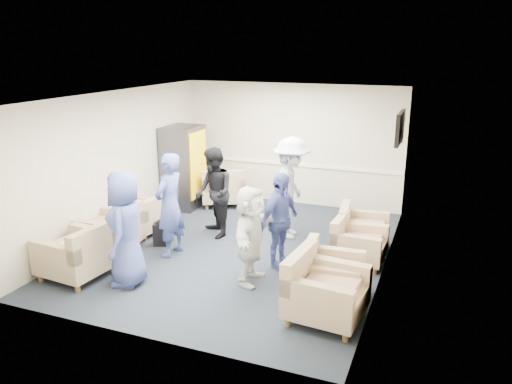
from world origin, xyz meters
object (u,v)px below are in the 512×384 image
at_px(armchair_left_far, 144,217).
at_px(armchair_corner, 223,189).
at_px(armchair_right_near, 322,292).
at_px(armchair_right_midfar, 356,244).
at_px(armchair_left_mid, 113,232).
at_px(person_front_left, 126,229).
at_px(vending_machine, 184,167).
at_px(armchair_right_far, 360,232).
at_px(armchair_left_near, 79,255).
at_px(person_mid_left, 170,205).
at_px(person_mid_right, 279,221).
at_px(person_front_right, 251,235).
at_px(person_back_right, 291,188).
at_px(person_back_left, 214,193).
at_px(armchair_right_midnear, 328,275).

relative_size(armchair_left_far, armchair_corner, 0.70).
height_order(armchair_right_near, armchair_right_midfar, armchair_right_near).
bearing_deg(armchair_left_mid, person_front_left, 43.35).
distance_m(armchair_corner, vending_machine, 1.01).
bearing_deg(armchair_right_far, armchair_left_mid, 105.83).
height_order(armchair_left_near, person_mid_left, person_mid_left).
height_order(person_mid_right, person_front_right, person_mid_right).
xyz_separation_m(armchair_corner, vending_machine, (-0.75, -0.41, 0.54)).
xyz_separation_m(armchair_right_far, person_back_right, (-1.35, 0.17, 0.62)).
height_order(armchair_right_midfar, person_front_right, person_front_right).
relative_size(person_back_left, person_mid_right, 1.07).
distance_m(armchair_corner, person_mid_right, 3.49).
height_order(armchair_left_far, person_mid_left, person_mid_left).
bearing_deg(person_front_right, person_back_left, 39.14).
xyz_separation_m(armchair_right_far, armchair_corner, (-3.34, 1.47, 0.04)).
relative_size(armchair_left_far, armchair_right_midfar, 1.02).
height_order(armchair_right_midnear, vending_machine, vending_machine).
distance_m(person_front_left, person_back_left, 2.28).
bearing_deg(person_front_left, armchair_left_near, -100.07).
bearing_deg(armchair_right_near, person_front_left, 96.35).
distance_m(armchair_right_far, person_mid_right, 1.69).
distance_m(armchair_right_midfar, person_mid_left, 3.19).
bearing_deg(person_back_right, person_front_left, 142.10).
distance_m(armchair_corner, person_back_left, 1.96).
bearing_deg(person_mid_left, armchair_left_far, -119.60).
height_order(armchair_right_midnear, armchair_right_midfar, armchair_right_midnear).
relative_size(armchair_left_mid, vending_machine, 0.52).
distance_m(armchair_left_near, person_front_left, 0.96).
relative_size(person_front_left, person_mid_left, 0.98).
bearing_deg(person_back_left, vending_machine, -176.18).
relative_size(armchair_left_mid, person_mid_right, 0.60).
relative_size(armchair_right_near, person_back_left, 0.61).
xyz_separation_m(person_front_left, person_mid_left, (0.05, 1.17, 0.02)).
height_order(armchair_left_mid, person_mid_left, person_mid_left).
xyz_separation_m(armchair_right_midfar, person_front_left, (-3.08, -2.00, 0.55)).
height_order(armchair_left_far, person_front_left, person_front_left).
bearing_deg(armchair_left_near, person_front_left, 104.57).
height_order(armchair_right_far, person_front_left, person_front_left).
relative_size(armchair_left_near, armchair_left_far, 1.17).
xyz_separation_m(armchair_left_far, armchair_right_midnear, (3.90, -1.24, 0.02)).
relative_size(armchair_corner, person_front_right, 0.82).
relative_size(armchair_left_near, person_front_left, 0.59).
height_order(armchair_left_near, person_back_right, person_back_right).
xyz_separation_m(armchair_left_near, armchair_right_far, (3.86, 2.70, -0.04)).
height_order(armchair_right_midnear, person_front_left, person_front_left).
bearing_deg(person_front_right, person_front_left, 110.27).
relative_size(vending_machine, person_mid_left, 1.01).
bearing_deg(person_back_right, armchair_left_mid, 117.86).
height_order(person_back_left, person_mid_right, person_back_left).
bearing_deg(armchair_right_midnear, person_mid_right, 50.07).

